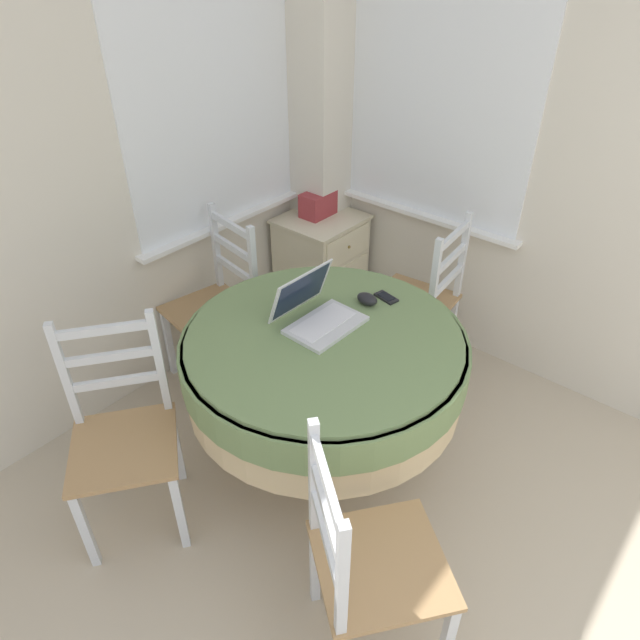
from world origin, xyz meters
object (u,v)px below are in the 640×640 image
round_dining_table (324,361)px  storage_box (318,204)px  dining_chair_camera_near (367,564)px  cell_phone (386,297)px  dining_chair_near_back_window (217,306)px  corner_cabinet (321,265)px  dining_chair_near_right_window (420,301)px  computer_mouse (367,299)px  laptop (317,313)px  dining_chair_left_flank (124,436)px

round_dining_table → storage_box: size_ratio=5.72×
dining_chair_camera_near → storage_box: dining_chair_camera_near is taller
cell_phone → dining_chair_near_back_window: (-0.28, 0.90, -0.29)m
corner_cabinet → storage_box: (0.02, 0.04, 0.41)m
dining_chair_near_right_window → corner_cabinet: size_ratio=1.43×
round_dining_table → computer_mouse: size_ratio=12.01×
round_dining_table → corner_cabinet: size_ratio=1.84×
laptop → round_dining_table: bearing=-121.2°
dining_chair_near_right_window → corner_cabinet: dining_chair_near_right_window is taller
dining_chair_near_back_window → corner_cabinet: size_ratio=1.43×
computer_mouse → storage_box: size_ratio=0.48×
dining_chair_near_back_window → dining_chair_camera_near: same height
computer_mouse → storage_box: (0.71, 0.90, -0.02)m
dining_chair_near_right_window → storage_box: dining_chair_near_right_window is taller
cell_phone → storage_box: 1.12m
dining_chair_near_back_window → dining_chair_near_right_window: (0.75, -0.82, 0.00)m
laptop → dining_chair_near_right_window: size_ratio=0.36×
dining_chair_near_right_window → storage_box: 0.92m
computer_mouse → dining_chair_near_back_window: 0.93m
round_dining_table → cell_phone: (0.40, -0.04, 0.15)m
dining_chair_near_right_window → laptop: bearing=177.4°
cell_phone → corner_cabinet: bearing=56.3°
computer_mouse → cell_phone: 0.11m
dining_chair_left_flank → dining_chair_near_right_window: bearing=-12.9°
dining_chair_left_flank → dining_chair_camera_near: bearing=-80.3°
round_dining_table → dining_chair_camera_near: dining_chair_camera_near is taller
dining_chair_near_back_window → dining_chair_left_flank: same height
round_dining_table → corner_cabinet: round_dining_table is taller
laptop → corner_cabinet: bearing=39.3°
laptop → cell_phone: size_ratio=2.78×
dining_chair_near_back_window → storage_box: dining_chair_near_back_window is taller
dining_chair_near_right_window → storage_box: bearing=80.4°
round_dining_table → cell_phone: 0.43m
dining_chair_camera_near → dining_chair_left_flank: same height
round_dining_table → dining_chair_near_back_window: bearing=81.8°
laptop → corner_cabinet: (0.95, 0.78, -0.45)m
round_dining_table → storage_box: 1.37m
dining_chair_camera_near → round_dining_table: bearing=49.2°
computer_mouse → round_dining_table: bearing=-179.1°
laptop → storage_box: laptop is taller
cell_phone → dining_chair_left_flank: dining_chair_left_flank is taller
dining_chair_near_right_window → storage_box: (0.14, 0.86, 0.29)m
storage_box → round_dining_table: bearing=-138.5°
dining_chair_near_right_window → round_dining_table: bearing=-177.1°
dining_chair_camera_near → laptop: bearing=50.1°
round_dining_table → dining_chair_near_right_window: 0.89m
dining_chair_near_back_window → dining_chair_near_right_window: same height
laptop → storage_box: bearing=40.2°
dining_chair_near_right_window → dining_chair_left_flank: same height
laptop → dining_chair_near_back_window: 0.85m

